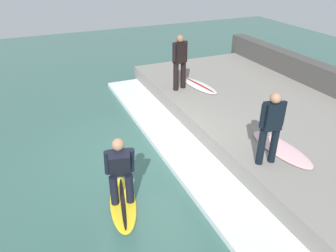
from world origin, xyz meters
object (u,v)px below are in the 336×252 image
surfboard_riding (123,203)px  surfer_riding (120,169)px  surfer_waiting_far (180,59)px  surfer_waiting_near (271,125)px  surfboard_waiting_near (281,149)px  surfboard_waiting_far (199,86)px

surfboard_riding → surfer_riding: (0.00, 0.00, 0.81)m
surfboard_riding → surfer_waiting_far: surfer_waiting_far is taller
surfer_riding → surfer_waiting_far: 4.82m
surfboard_riding → surfer_waiting_near: 3.22m
surfboard_waiting_near → surfer_waiting_far: 4.18m
surfer_waiting_near → surfboard_waiting_near: surfer_waiting_near is taller
surfer_waiting_near → surfer_waiting_far: 4.28m
surfboard_riding → surfer_waiting_near: (2.87, -0.53, 1.36)m
surfer_riding → surfer_waiting_near: 2.97m
surfboard_waiting_near → surfboard_waiting_far: surfboard_waiting_far is taller
surfboard_riding → surfboard_waiting_far: (3.63, 3.66, 0.54)m
surfboard_waiting_near → surfboard_waiting_far: (0.14, 3.95, 0.00)m
surfer_waiting_far → surfboard_waiting_far: surfer_waiting_far is taller
surfboard_riding → surfer_waiting_near: bearing=-10.5°
surfboard_waiting_near → surfboard_riding: bearing=175.1°
surfer_waiting_near → surfboard_waiting_far: (0.76, 4.19, -0.83)m
surfboard_riding → surfer_waiting_near: size_ratio=1.11×
surfer_riding → surfboard_waiting_near: (3.49, -0.30, -0.28)m
surfboard_waiting_near → surfboard_waiting_far: bearing=88.0°
surfer_riding → surfer_waiting_far: bearing=51.6°
surfer_riding → surfboard_waiting_near: bearing=-4.9°
surfer_riding → surfboard_waiting_far: bearing=45.2°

